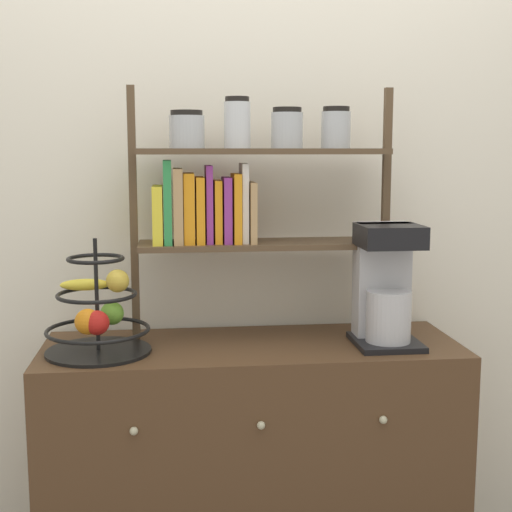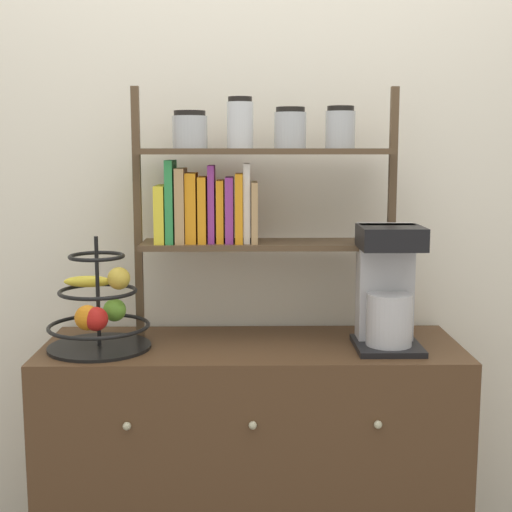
# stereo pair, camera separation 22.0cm
# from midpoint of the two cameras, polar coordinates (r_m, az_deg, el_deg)

# --- Properties ---
(wall_back) EXTENTS (7.00, 0.05, 2.60)m
(wall_back) POSITION_cam_midpoint_polar(r_m,az_deg,el_deg) (2.45, -3.64, 6.19)
(wall_back) COLOR silver
(wall_back) RESTS_ON ground_plane
(sideboard) EXTENTS (1.31, 0.48, 0.79)m
(sideboard) POSITION_cam_midpoint_polar(r_m,az_deg,el_deg) (2.39, -3.06, -16.28)
(sideboard) COLOR #4C331E
(sideboard) RESTS_ON ground_plane
(coffee_maker) EXTENTS (0.20, 0.22, 0.38)m
(coffee_maker) POSITION_cam_midpoint_polar(r_m,az_deg,el_deg) (2.24, 7.56, -2.32)
(coffee_maker) COLOR black
(coffee_maker) RESTS_ON sideboard
(fruit_stand) EXTENTS (0.32, 0.32, 0.35)m
(fruit_stand) POSITION_cam_midpoint_polar(r_m,az_deg,el_deg) (2.20, -15.29, -4.72)
(fruit_stand) COLOR black
(fruit_stand) RESTS_ON sideboard
(shelf_hutch) EXTENTS (0.83, 0.20, 0.80)m
(shelf_hutch) POSITION_cam_midpoint_polar(r_m,az_deg,el_deg) (2.26, -4.47, 5.56)
(shelf_hutch) COLOR brown
(shelf_hutch) RESTS_ON sideboard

